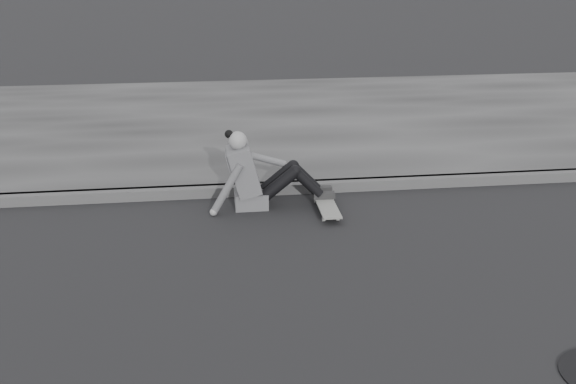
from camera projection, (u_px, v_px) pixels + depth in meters
ground at (329, 309)px, 5.11m from camera, size 80.00×80.00×0.00m
curb at (289, 188)px, 7.47m from camera, size 24.00×0.16×0.12m
sidewalk at (265, 121)px, 10.27m from camera, size 24.00×6.00×0.12m
skateboard at (326, 205)px, 6.95m from camera, size 0.20×0.78×0.09m
seated_woman at (257, 175)px, 6.98m from camera, size 1.38×0.46×0.88m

